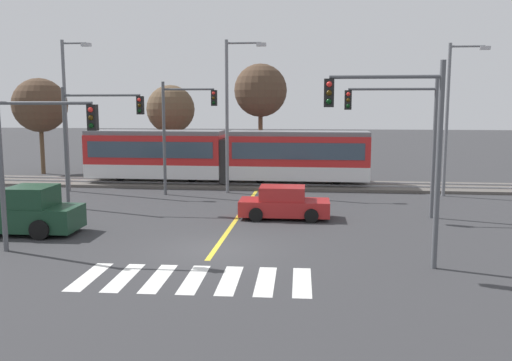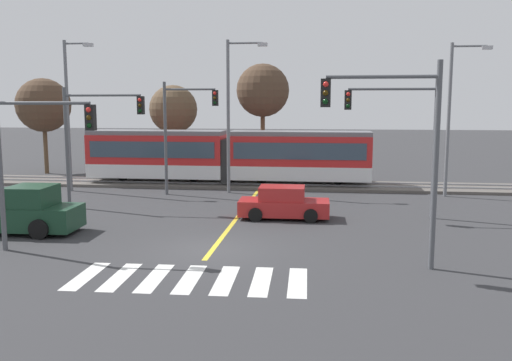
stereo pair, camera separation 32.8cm
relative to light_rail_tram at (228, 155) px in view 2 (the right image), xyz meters
The scene contains 26 objects.
ground_plane 16.23m from the light_rail_tram, 81.96° to the right, with size 200.00×200.00×0.00m, color #333335.
track_bed 2.98m from the light_rail_tram, ahead, with size 120.00×4.00×0.18m, color #56514C.
rail_near 2.98m from the light_rail_tram, 17.60° to the right, with size 120.00×0.08×0.10m, color #939399.
rail_far 2.98m from the light_rail_tram, 17.89° to the left, with size 120.00×0.08×0.10m, color #939399.
light_rail_tram is the anchor object (origin of this frame).
crosswalk_stripe_0 19.54m from the light_rail_tram, 93.09° to the right, with size 0.56×2.80×0.01m, color silver.
crosswalk_stripe_1 19.48m from the light_rail_tram, 89.85° to the right, with size 0.56×2.80×0.01m, color silver.
crosswalk_stripe_2 19.48m from the light_rail_tram, 86.59° to the right, with size 0.56×2.80×0.01m, color silver.
crosswalk_stripe_3 19.54m from the light_rail_tram, 83.35° to the right, with size 0.56×2.80×0.01m, color silver.
crosswalk_stripe_4 19.67m from the light_rail_tram, 80.14° to the right, with size 0.56×2.80×0.01m, color silver.
crosswalk_stripe_5 19.85m from the light_rail_tram, 76.98° to the right, with size 0.56×2.80×0.01m, color silver.
crosswalk_stripe_6 20.10m from the light_rail_tram, 73.89° to the right, with size 0.56×2.80×0.01m, color silver.
lane_centre_line 10.12m from the light_rail_tram, 76.87° to the right, with size 0.20×15.31×0.01m, color gold.
sedan_crossing 11.02m from the light_rail_tram, 66.04° to the right, with size 4.22×1.97×1.52m.
pickup_truck 15.64m from the light_rail_tram, 114.17° to the right, with size 5.46×2.37×1.98m.
traffic_light_mid_left 10.40m from the light_rail_tram, 122.05° to the right, with size 4.25×0.38×6.18m.
traffic_light_mid_right 13.72m from the light_rail_tram, 42.52° to the right, with size 4.25×0.38×6.61m.
traffic_light_near_right 19.48m from the light_rail_tram, 63.59° to the right, with size 3.75×0.38×6.68m.
traffic_light_far_left 5.03m from the light_rail_tram, 115.88° to the right, with size 3.25×0.38×6.62m.
traffic_light_near_left 17.45m from the light_rail_tram, 103.45° to the right, with size 3.75×0.38×5.87m.
street_lamp_west 10.20m from the light_rail_tram, 159.41° to the right, with size 1.87×0.28×9.13m.
street_lamp_centre 4.35m from the light_rail_tram, 74.69° to the right, with size 2.44×0.28×9.07m.
street_lamp_east 14.11m from the light_rail_tram, 11.24° to the right, with size 2.27×0.28×8.76m.
bare_tree_far_west 16.04m from the light_rail_tram, 163.44° to the left, with size 4.10×4.10×7.31m.
bare_tree_west 8.34m from the light_rail_tram, 132.05° to the left, with size 3.67×3.67×6.79m.
bare_tree_east 6.34m from the light_rail_tram, 67.07° to the left, with size 3.81×3.81×8.23m.
Camera 2 is at (4.00, -19.00, 5.30)m, focal length 38.00 mm.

